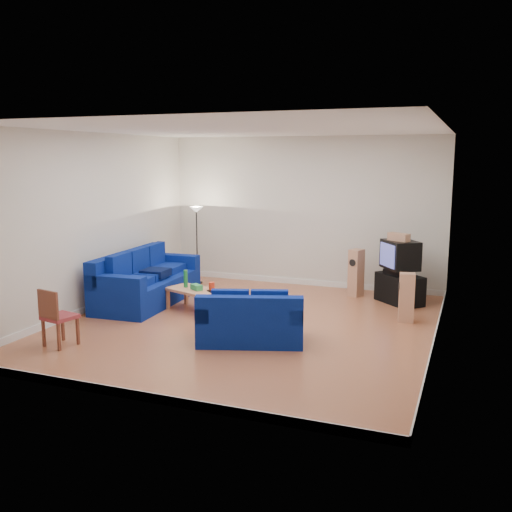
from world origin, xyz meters
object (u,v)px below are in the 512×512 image
(tv_stand, at_px, (400,289))
(television, at_px, (400,255))
(sofa_loveseat, at_px, (250,323))
(sofa_three_seat, at_px, (145,284))
(coffee_table, at_px, (196,292))

(tv_stand, distance_m, television, 0.66)
(tv_stand, bearing_deg, sofa_loveseat, -75.67)
(sofa_three_seat, distance_m, sofa_loveseat, 3.16)
(coffee_table, xyz_separation_m, tv_stand, (3.37, 1.92, -0.07))
(sofa_three_seat, height_order, coffee_table, sofa_three_seat)
(sofa_three_seat, bearing_deg, coffee_table, 76.53)
(sofa_three_seat, relative_size, television, 2.95)
(coffee_table, relative_size, television, 1.42)
(sofa_loveseat, xyz_separation_m, coffee_table, (-1.57, 1.28, 0.06))
(sofa_three_seat, xyz_separation_m, television, (4.55, 1.75, 0.57))
(television, bearing_deg, sofa_loveseat, -63.49)
(sofa_loveseat, relative_size, coffee_table, 1.42)
(tv_stand, bearing_deg, sofa_three_seat, -115.97)
(tv_stand, relative_size, television, 1.04)
(sofa_three_seat, relative_size, tv_stand, 2.82)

